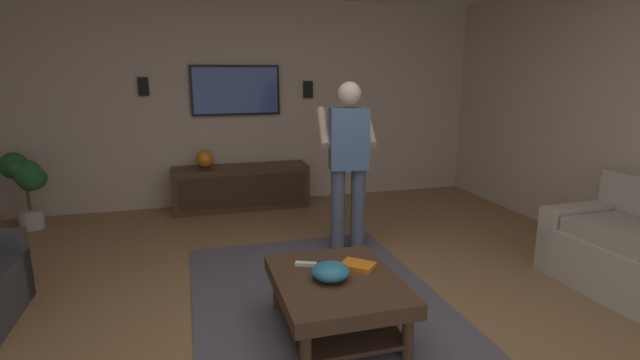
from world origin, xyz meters
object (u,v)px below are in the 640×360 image
vase_round (205,159)px  wall_speaker_left (308,89)px  person_standing (348,157)px  book (358,266)px  tv (236,90)px  potted_plant_tall (26,179)px  wall_speaker_right (143,87)px  bowl (330,271)px  remote_white (306,264)px  media_console (242,187)px  coffee_table (337,292)px

vase_round → wall_speaker_left: wall_speaker_left is taller
person_standing → book: person_standing is taller
book → vase_round: 3.25m
tv → potted_plant_tall: bearing=-80.2°
wall_speaker_left → tv: bearing=90.8°
book → wall_speaker_right: size_ratio=1.00×
person_standing → bowl: 1.65m
potted_plant_tall → remote_white: bearing=-137.9°
potted_plant_tall → vase_round: potted_plant_tall is taller
potted_plant_tall → wall_speaker_left: 3.49m
person_standing → vase_round: 2.21m
person_standing → bowl: bearing=166.3°
remote_white → vase_round: bearing=-56.2°
potted_plant_tall → wall_speaker_left: (0.42, -3.33, 0.92)m
remote_white → book: size_ratio=0.68×
potted_plant_tall → bowl: size_ratio=3.45×
media_console → remote_white: 2.93m
wall_speaker_right → vase_round: bearing=-106.8°
coffee_table → wall_speaker_left: 3.69m
remote_white → wall_speaker_right: bearing=-45.7°
media_console → book: size_ratio=7.73×
coffee_table → wall_speaker_right: size_ratio=4.55×
bowl → wall_speaker_left: size_ratio=1.14×
coffee_table → wall_speaker_right: wall_speaker_right is taller
person_standing → vase_round: bearing=45.2°
media_console → book: media_console is taller
potted_plant_tall → wall_speaker_right: 1.66m
coffee_table → wall_speaker_left: bearing=-11.5°
remote_white → vase_round: size_ratio=0.68×
coffee_table → tv: size_ratio=0.89×
bowl → wall_speaker_left: (3.44, -0.75, 1.04)m
book → wall_speaker_left: (3.32, -0.51, 1.08)m
person_standing → potted_plant_tall: 3.59m
wall_speaker_right → tv: bearing=-90.7°
coffee_table → bowl: size_ratio=3.98×
potted_plant_tall → bowl: 3.98m
wall_speaker_right → person_standing: bearing=-135.6°
tv → potted_plant_tall: size_ratio=1.30×
tv → remote_white: size_ratio=7.49×
tv → person_standing: (-1.97, -0.84, -0.56)m
remote_white → coffee_table: bearing=144.1°
coffee_table → media_console: (3.17, 0.26, -0.02)m
bowl → remote_white: bearing=20.9°
remote_white → wall_speaker_left: (3.18, -0.85, 1.08)m
coffee_table → book: size_ratio=4.55×
wall_speaker_left → coffee_table: bearing=168.5°
media_console → book: (-3.06, -0.45, 0.14)m
media_console → potted_plant_tall: size_ratio=1.96×
book → wall_speaker_right: (3.32, 1.55, 1.13)m
coffee_table → vase_round: bearing=12.2°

